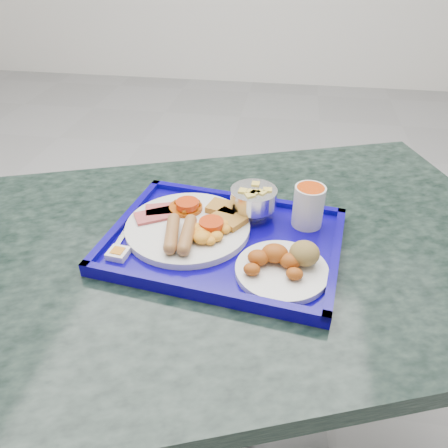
% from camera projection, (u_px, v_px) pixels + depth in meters
% --- Properties ---
extents(floor, '(6.00, 6.00, 0.00)m').
position_uv_depth(floor, '(188.00, 265.00, 2.11)').
color(floor, gray).
rests_on(floor, ground).
extents(table, '(1.48, 1.23, 0.79)m').
position_uv_depth(table, '(237.00, 309.00, 1.07)').
color(table, slate).
rests_on(table, floor).
extents(tray, '(0.53, 0.42, 0.03)m').
position_uv_depth(tray, '(224.00, 242.00, 0.94)').
color(tray, '#0B0285').
rests_on(tray, table).
extents(main_plate, '(0.27, 0.27, 0.04)m').
position_uv_depth(main_plate, '(191.00, 225.00, 0.96)').
color(main_plate, silver).
rests_on(main_plate, tray).
extents(bread_plate, '(0.18, 0.18, 0.06)m').
position_uv_depth(bread_plate, '(284.00, 264.00, 0.84)').
color(bread_plate, silver).
rests_on(bread_plate, tray).
extents(fruit_bowl, '(0.11, 0.11, 0.07)m').
position_uv_depth(fruit_bowl, '(254.00, 199.00, 0.98)').
color(fruit_bowl, silver).
rests_on(fruit_bowl, tray).
extents(juice_cup, '(0.07, 0.07, 0.09)m').
position_uv_depth(juice_cup, '(309.00, 205.00, 0.96)').
color(juice_cup, silver).
rests_on(juice_cup, tray).
extents(spoon, '(0.06, 0.19, 0.01)m').
position_uv_depth(spoon, '(155.00, 210.00, 1.02)').
color(spoon, silver).
rests_on(spoon, tray).
extents(knife, '(0.01, 0.17, 0.00)m').
position_uv_depth(knife, '(130.00, 224.00, 0.98)').
color(knife, silver).
rests_on(knife, tray).
extents(jam_packet, '(0.04, 0.04, 0.02)m').
position_uv_depth(jam_packet, '(118.00, 253.00, 0.89)').
color(jam_packet, white).
rests_on(jam_packet, tray).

